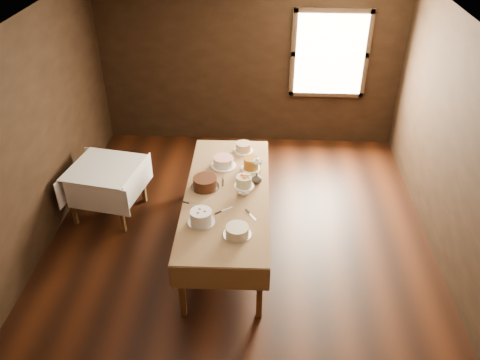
# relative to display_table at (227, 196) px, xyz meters

# --- Properties ---
(floor) EXTENTS (5.00, 6.00, 0.01)m
(floor) POSITION_rel_display_table_xyz_m (0.16, -0.13, -0.75)
(floor) COLOR black
(floor) RESTS_ON ground
(ceiling) EXTENTS (5.00, 6.00, 0.01)m
(ceiling) POSITION_rel_display_table_xyz_m (0.16, -0.13, 2.05)
(ceiling) COLOR beige
(ceiling) RESTS_ON wall_back
(wall_back) EXTENTS (5.00, 0.02, 2.80)m
(wall_back) POSITION_rel_display_table_xyz_m (0.16, 2.87, 0.65)
(wall_back) COLOR black
(wall_back) RESTS_ON ground
(wall_left) EXTENTS (0.02, 6.00, 2.80)m
(wall_left) POSITION_rel_display_table_xyz_m (-2.34, -0.13, 0.65)
(wall_left) COLOR black
(wall_left) RESTS_ON ground
(wall_right) EXTENTS (0.02, 6.00, 2.80)m
(wall_right) POSITION_rel_display_table_xyz_m (2.66, -0.13, 0.65)
(wall_right) COLOR black
(wall_right) RESTS_ON ground
(window) EXTENTS (1.10, 0.05, 1.30)m
(window) POSITION_rel_display_table_xyz_m (1.46, 2.81, 0.85)
(window) COLOR #FFEABF
(window) RESTS_ON wall_back
(display_table) EXTENTS (1.07, 2.64, 0.81)m
(display_table) POSITION_rel_display_table_xyz_m (0.00, 0.00, 0.00)
(display_table) COLOR #4D3219
(display_table) RESTS_ON ground
(side_table) EXTENTS (1.04, 1.04, 0.76)m
(side_table) POSITION_rel_display_table_xyz_m (-1.71, 0.58, -0.08)
(side_table) COLOR #4D3219
(side_table) RESTS_ON ground
(cake_speckled) EXTENTS (0.28, 0.28, 0.13)m
(cake_speckled) POSITION_rel_display_table_xyz_m (0.15, 1.02, 0.12)
(cake_speckled) COLOR white
(cake_speckled) RESTS_ON display_table
(cake_lattice) EXTENTS (0.34, 0.34, 0.12)m
(cake_lattice) POSITION_rel_display_table_xyz_m (-0.09, 0.61, 0.12)
(cake_lattice) COLOR white
(cake_lattice) RESTS_ON display_table
(cake_caramel) EXTENTS (0.26, 0.26, 0.17)m
(cake_caramel) POSITION_rel_display_table_xyz_m (0.27, 0.56, 0.14)
(cake_caramel) COLOR white
(cake_caramel) RESTS_ON display_table
(cake_chocolate) EXTENTS (0.40, 0.40, 0.14)m
(cake_chocolate) POSITION_rel_display_table_xyz_m (-0.28, 0.09, 0.13)
(cake_chocolate) COLOR silver
(cake_chocolate) RESTS_ON display_table
(cake_flowers) EXTENTS (0.26, 0.26, 0.25)m
(cake_flowers) POSITION_rel_display_table_xyz_m (0.21, -0.01, 0.17)
(cake_flowers) COLOR white
(cake_flowers) RESTS_ON display_table
(cake_swirl) EXTENTS (0.35, 0.35, 0.16)m
(cake_swirl) POSITION_rel_display_table_xyz_m (-0.24, -0.60, 0.13)
(cake_swirl) COLOR silver
(cake_swirl) RESTS_ON display_table
(cake_cream) EXTENTS (0.35, 0.35, 0.11)m
(cake_cream) POSITION_rel_display_table_xyz_m (0.18, -0.80, 0.11)
(cake_cream) COLOR silver
(cake_cream) RESTS_ON display_table
(cake_server_a) EXTENTS (0.20, 0.17, 0.01)m
(cake_server_a) POSITION_rel_display_table_xyz_m (0.02, -0.34, 0.06)
(cake_server_a) COLOR silver
(cake_server_a) RESTS_ON display_table
(cake_server_b) EXTENTS (0.15, 0.22, 0.01)m
(cake_server_b) POSITION_rel_display_table_xyz_m (0.33, -0.47, 0.06)
(cake_server_b) COLOR silver
(cake_server_b) RESTS_ON display_table
(cake_server_c) EXTENTS (0.04, 0.24, 0.01)m
(cake_server_c) POSITION_rel_display_table_xyz_m (-0.07, 0.30, 0.06)
(cake_server_c) COLOR silver
(cake_server_c) RESTS_ON display_table
(cake_server_d) EXTENTS (0.18, 0.19, 0.01)m
(cake_server_d) POSITION_rel_display_table_xyz_m (0.32, 0.35, 0.06)
(cake_server_d) COLOR silver
(cake_server_d) RESTS_ON display_table
(cake_server_e) EXTENTS (0.23, 0.10, 0.01)m
(cake_server_e) POSITION_rel_display_table_xyz_m (-0.36, -0.28, 0.06)
(cake_server_e) COLOR silver
(cake_server_e) RESTS_ON display_table
(flower_vase) EXTENTS (0.16, 0.16, 0.14)m
(flower_vase) POSITION_rel_display_table_xyz_m (0.36, 0.23, 0.13)
(flower_vase) COLOR #2D2823
(flower_vase) RESTS_ON display_table
(flower_bouquet) EXTENTS (0.14, 0.14, 0.20)m
(flower_bouquet) POSITION_rel_display_table_xyz_m (0.36, 0.23, 0.32)
(flower_bouquet) COLOR white
(flower_bouquet) RESTS_ON flower_vase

